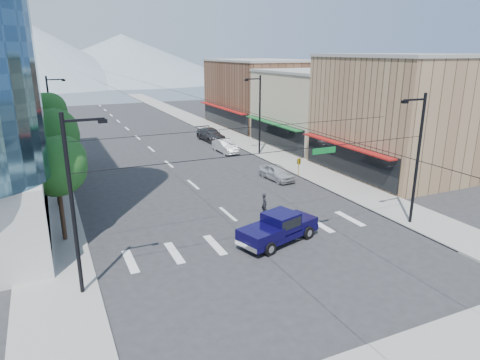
{
  "coord_description": "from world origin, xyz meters",
  "views": [
    {
      "loc": [
        -11.49,
        -21.17,
        11.54
      ],
      "look_at": [
        0.3,
        4.51,
        3.0
      ],
      "focal_mm": 32.0,
      "sensor_mm": 36.0,
      "label": 1
    }
  ],
  "objects": [
    {
      "name": "shop_near",
      "position": [
        20.0,
        10.0,
        5.5
      ],
      "size": [
        12.0,
        14.0,
        11.0
      ],
      "primitive_type": "cube",
      "color": "#8C6B4C",
      "rests_on": "ground"
    },
    {
      "name": "shop_far",
      "position": [
        20.0,
        40.0,
        5.0
      ],
      "size": [
        12.0,
        18.0,
        10.0
      ],
      "primitive_type": "cube",
      "color": "brown",
      "rests_on": "ground"
    },
    {
      "name": "sidewalk_right",
      "position": [
        12.0,
        40.0,
        0.07
      ],
      "size": [
        4.0,
        120.0,
        0.15
      ],
      "primitive_type": "cube",
      "color": "gray",
      "rests_on": "ground"
    },
    {
      "name": "parked_car_far",
      "position": [
        8.51,
        31.82,
        0.82
      ],
      "size": [
        2.71,
        5.83,
        1.65
      ],
      "primitive_type": "imported",
      "rotation": [
        0.0,
        0.0,
        0.07
      ],
      "color": "#323134",
      "rests_on": "ground"
    },
    {
      "name": "clock_tower",
      "position": [
        -16.5,
        62.0,
        10.64
      ],
      "size": [
        4.8,
        4.8,
        20.4
      ],
      "color": "#8C6B4C",
      "rests_on": "ground"
    },
    {
      "name": "parked_car_near",
      "position": [
        7.6,
        12.21,
        0.71
      ],
      "size": [
        2.07,
        4.33,
        1.43
      ],
      "primitive_type": "imported",
      "rotation": [
        0.0,
        0.0,
        0.09
      ],
      "color": "silver",
      "rests_on": "ground"
    },
    {
      "name": "mountain_left",
      "position": [
        -15.0,
        150.0,
        11.0
      ],
      "size": [
        80.0,
        80.0,
        22.0
      ],
      "primitive_type": "cone",
      "color": "gray",
      "rests_on": "ground"
    },
    {
      "name": "tree_far",
      "position": [
        -11.07,
        27.1,
        5.59
      ],
      "size": [
        4.09,
        4.09,
        7.52
      ],
      "color": "black",
      "rests_on": "ground"
    },
    {
      "name": "ground",
      "position": [
        0.0,
        0.0,
        0.0
      ],
      "size": [
        160.0,
        160.0,
        0.0
      ],
      "primitive_type": "plane",
      "color": "#28282B",
      "rests_on": "ground"
    },
    {
      "name": "lamp_pole_ne",
      "position": [
        10.67,
        22.0,
        4.94
      ],
      "size": [
        2.0,
        0.25,
        9.0
      ],
      "color": "black",
      "rests_on": "ground"
    },
    {
      "name": "signal_rig",
      "position": [
        0.19,
        -1.0,
        4.64
      ],
      "size": [
        21.8,
        0.2,
        9.0
      ],
      "color": "black",
      "rests_on": "ground"
    },
    {
      "name": "pickup_truck",
      "position": [
        0.99,
        0.27,
        0.99
      ],
      "size": [
        5.9,
        3.51,
        1.89
      ],
      "rotation": [
        0.0,
        0.0,
        0.3
      ],
      "color": "#0B0739",
      "rests_on": "ground"
    },
    {
      "name": "pedestrian",
      "position": [
        2.5,
        5.0,
        0.78
      ],
      "size": [
        0.43,
        0.6,
        1.56
      ],
      "primitive_type": "imported",
      "rotation": [
        0.0,
        0.0,
        1.47
      ],
      "color": "black",
      "rests_on": "ground"
    },
    {
      "name": "tree_midfar",
      "position": [
        -11.07,
        20.1,
        4.99
      ],
      "size": [
        3.65,
        3.64,
        6.71
      ],
      "color": "black",
      "rests_on": "ground"
    },
    {
      "name": "tree_midnear",
      "position": [
        -11.07,
        13.1,
        5.59
      ],
      "size": [
        4.09,
        4.09,
        7.52
      ],
      "color": "black",
      "rests_on": "ground"
    },
    {
      "name": "tree_near",
      "position": [
        -11.07,
        6.1,
        4.99
      ],
      "size": [
        3.65,
        3.64,
        6.71
      ],
      "color": "black",
      "rests_on": "ground"
    },
    {
      "name": "sidewalk_left",
      "position": [
        -12.0,
        40.0,
        0.07
      ],
      "size": [
        4.0,
        120.0,
        0.15
      ],
      "primitive_type": "cube",
      "color": "gray",
      "rests_on": "ground"
    },
    {
      "name": "lamp_pole_nw",
      "position": [
        -10.67,
        30.0,
        4.94
      ],
      "size": [
        2.0,
        0.25,
        9.0
      ],
      "color": "black",
      "rests_on": "ground"
    },
    {
      "name": "mountain_right",
      "position": [
        20.0,
        160.0,
        9.0
      ],
      "size": [
        90.0,
        90.0,
        18.0
      ],
      "primitive_type": "cone",
      "color": "gray",
      "rests_on": "ground"
    },
    {
      "name": "parked_car_mid",
      "position": [
        7.6,
        24.49,
        0.77
      ],
      "size": [
        1.78,
        4.7,
        1.53
      ],
      "primitive_type": "imported",
      "rotation": [
        0.0,
        0.0,
        0.03
      ],
      "color": "silver",
      "rests_on": "ground"
    },
    {
      "name": "shop_mid",
      "position": [
        20.0,
        24.0,
        4.5
      ],
      "size": [
        12.0,
        14.0,
        9.0
      ],
      "primitive_type": "cube",
      "color": "tan",
      "rests_on": "ground"
    }
  ]
}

